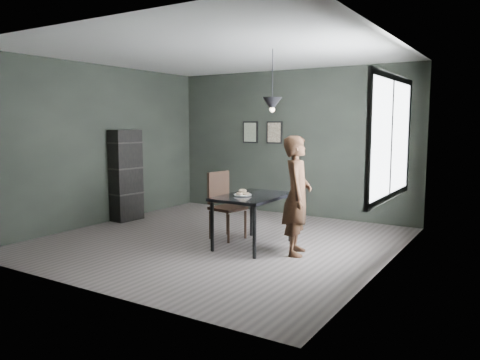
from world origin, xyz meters
The scene contains 13 objects.
ground centered at (0.00, 0.00, 0.00)m, with size 5.00×5.00×0.00m, color #3C3634.
back_wall centered at (0.00, 2.50, 1.40)m, with size 5.00×0.10×2.80m, color black.
ceiling centered at (0.00, 0.00, 2.80)m, with size 5.00×5.00×0.02m.
window_assembly centered at (2.47, 0.20, 1.60)m, with size 0.04×1.96×1.56m.
cafe_table centered at (0.60, 0.00, 0.67)m, with size 0.80×1.20×0.75m.
white_plate centered at (0.50, -0.12, 0.76)m, with size 0.23×0.23×0.01m, color silver.
donut_pile centered at (0.50, -0.12, 0.79)m, with size 0.19×0.19×0.09m.
woman centered at (1.31, -0.04, 0.81)m, with size 0.59×0.39×1.62m, color black.
wood_chair centered at (-0.04, 0.20, 0.59)m, with size 0.52×0.52×1.04m.
shelf_unit centered at (-2.32, 0.38, 0.83)m, with size 0.31×0.55×1.66m, color black.
pendant_lamp centered at (0.85, 0.10, 2.05)m, with size 0.28×0.28×0.86m.
framed_print_left centered at (-0.90, 2.47, 1.60)m, with size 0.34×0.04×0.44m.
framed_print_right centered at (-0.35, 2.47, 1.60)m, with size 0.34×0.04×0.44m.
Camera 1 is at (3.95, -5.76, 1.78)m, focal length 35.00 mm.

